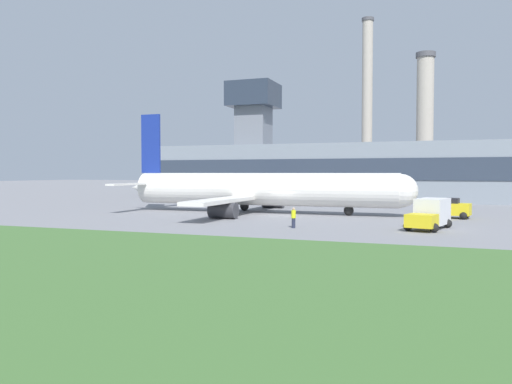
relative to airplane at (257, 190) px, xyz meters
name	(u,v)px	position (x,y,z in m)	size (l,w,h in m)	color
ground_plane	(282,215)	(3.39, -1.97, -2.54)	(400.00, 400.00, 0.00)	gray
terminal_building	(332,169)	(2.14, 29.78, 2.50)	(65.02, 12.75, 19.74)	gray
smokestack_left	(367,105)	(3.15, 63.19, 16.99)	(2.69, 2.69, 38.83)	#B2A899
smokestack_right	(425,122)	(15.54, 61.24, 12.50)	(4.05, 4.05, 29.75)	#B2A899
airplane	(257,190)	(0.00, 0.00, 0.00)	(32.74, 27.44, 11.22)	white
pushback_tug	(452,209)	(19.82, 0.43, -1.67)	(3.52, 2.86, 1.95)	yellow
baggage_truck	(430,214)	(17.96, -9.82, -1.38)	(3.54, 5.77, 2.35)	yellow
ground_crew_person	(294,218)	(7.81, -12.99, -1.70)	(0.43, 0.43, 1.63)	#23283D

